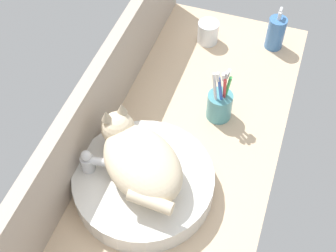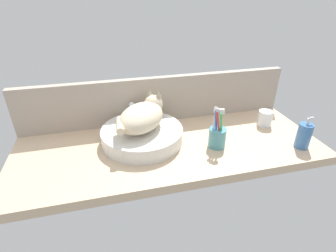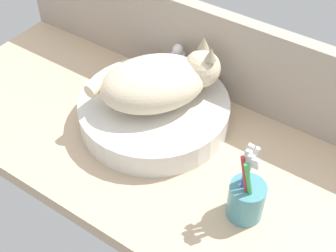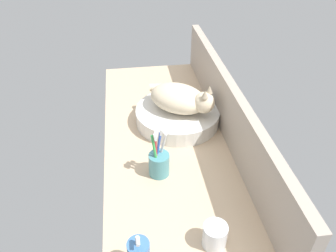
{
  "view_description": "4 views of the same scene",
  "coord_description": "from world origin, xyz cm",
  "px_view_note": "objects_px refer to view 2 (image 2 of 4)",
  "views": [
    {
      "loc": [
        -70.05,
        -21.15,
        107.25
      ],
      "look_at": [
        3.82,
        4.08,
        9.62
      ],
      "focal_mm": 50.0,
      "sensor_mm": 36.0,
      "label": 1
    },
    {
      "loc": [
        -24.45,
        -95.24,
        63.94
      ],
      "look_at": [
        0.44,
        4.25,
        7.04
      ],
      "focal_mm": 28.0,
      "sensor_mm": 36.0,
      "label": 2
    },
    {
      "loc": [
        38.24,
        -61.32,
        80.83
      ],
      "look_at": [
        -1.98,
        -2.0,
        9.59
      ],
      "focal_mm": 50.0,
      "sensor_mm": 36.0,
      "label": 3
    },
    {
      "loc": [
        105.13,
        -15.38,
        84.21
      ],
      "look_at": [
        4.66,
        -0.95,
        9.67
      ],
      "focal_mm": 35.0,
      "sensor_mm": 36.0,
      "label": 4
    }
  ],
  "objects_px": {
    "sink_basin": "(142,135)",
    "cat": "(143,116)",
    "faucet": "(133,115)",
    "toothbrush_cup": "(217,136)",
    "water_glass": "(265,119)",
    "soap_dispenser": "(304,136)"
  },
  "relations": [
    {
      "from": "water_glass",
      "to": "cat",
      "type": "bearing_deg",
      "value": 179.21
    },
    {
      "from": "sink_basin",
      "to": "toothbrush_cup",
      "type": "bearing_deg",
      "value": -21.12
    },
    {
      "from": "sink_basin",
      "to": "toothbrush_cup",
      "type": "distance_m",
      "value": 0.33
    },
    {
      "from": "faucet",
      "to": "soap_dispenser",
      "type": "relative_size",
      "value": 0.93
    },
    {
      "from": "soap_dispenser",
      "to": "water_glass",
      "type": "distance_m",
      "value": 0.22
    },
    {
      "from": "faucet",
      "to": "toothbrush_cup",
      "type": "height_order",
      "value": "toothbrush_cup"
    },
    {
      "from": "cat",
      "to": "water_glass",
      "type": "bearing_deg",
      "value": -0.79
    },
    {
      "from": "cat",
      "to": "soap_dispenser",
      "type": "bearing_deg",
      "value": -18.92
    },
    {
      "from": "sink_basin",
      "to": "toothbrush_cup",
      "type": "relative_size",
      "value": 1.95
    },
    {
      "from": "faucet",
      "to": "toothbrush_cup",
      "type": "bearing_deg",
      "value": -36.81
    },
    {
      "from": "toothbrush_cup",
      "to": "water_glass",
      "type": "distance_m",
      "value": 0.34
    },
    {
      "from": "cat",
      "to": "toothbrush_cup",
      "type": "relative_size",
      "value": 1.61
    },
    {
      "from": "faucet",
      "to": "soap_dispenser",
      "type": "distance_m",
      "value": 0.77
    },
    {
      "from": "faucet",
      "to": "water_glass",
      "type": "relative_size",
      "value": 1.77
    },
    {
      "from": "cat",
      "to": "faucet",
      "type": "bearing_deg",
      "value": 104.42
    },
    {
      "from": "sink_basin",
      "to": "soap_dispenser",
      "type": "xyz_separation_m",
      "value": [
        0.67,
        -0.22,
        0.02
      ]
    },
    {
      "from": "sink_basin",
      "to": "water_glass",
      "type": "height_order",
      "value": "water_glass"
    },
    {
      "from": "sink_basin",
      "to": "toothbrush_cup",
      "type": "height_order",
      "value": "toothbrush_cup"
    },
    {
      "from": "water_glass",
      "to": "soap_dispenser",
      "type": "bearing_deg",
      "value": -77.73
    },
    {
      "from": "sink_basin",
      "to": "faucet",
      "type": "bearing_deg",
      "value": 99.91
    },
    {
      "from": "cat",
      "to": "water_glass",
      "type": "height_order",
      "value": "cat"
    },
    {
      "from": "sink_basin",
      "to": "cat",
      "type": "bearing_deg",
      "value": 55.51
    }
  ]
}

